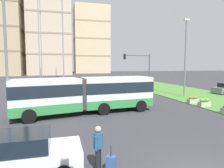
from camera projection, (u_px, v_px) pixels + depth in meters
name	position (u px, v px, depth m)	size (l,w,h in m)	color
articulated_bus	(86.00, 94.00, 16.68)	(12.06, 4.28, 3.00)	silver
car_white_van	(19.00, 156.00, 7.21)	(4.41, 2.03, 1.58)	silver
car_black_sedan	(53.00, 89.00, 27.49)	(4.43, 2.08, 1.58)	black
pedestrian_crossing	(98.00, 145.00, 7.56)	(0.36, 0.51, 1.74)	black
rolling_suitcase	(111.00, 163.00, 7.54)	(0.43, 0.39, 0.97)	#335693
flower_planter_3	(204.00, 103.00, 19.24)	(1.10, 0.56, 0.74)	#B7AD9E
flower_planter_4	(193.00, 100.00, 20.91)	(1.10, 0.56, 0.74)	#B7AD9E
traffic_light_far_right	(140.00, 66.00, 29.60)	(4.31, 0.28, 5.72)	#474C51
streetlight_left	(6.00, 52.00, 13.26)	(0.70, 0.28, 9.03)	slate
streetlight_median	(185.00, 55.00, 25.05)	(0.70, 0.28, 9.81)	slate
apartment_tower_westcentre	(50.00, 27.00, 87.75)	(18.17, 17.69, 42.12)	#C6B299
apartment_tower_centre	(91.00, 40.00, 107.95)	(18.40, 14.58, 35.31)	beige
transmission_pylon	(51.00, 11.00, 53.29)	(9.00, 6.24, 34.34)	gray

